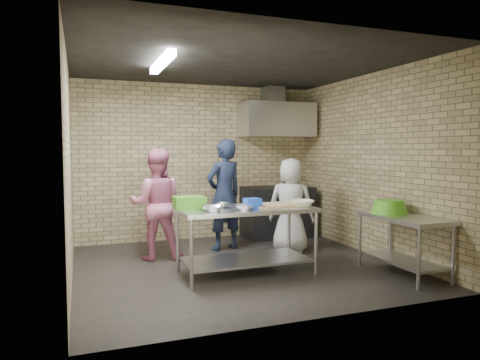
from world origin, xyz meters
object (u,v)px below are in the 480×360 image
at_px(prep_table, 246,240).
at_px(stove, 277,212).
at_px(blue_tub, 252,203).
at_px(bottle_red, 275,124).
at_px(woman_white, 291,205).
at_px(woman_pink, 156,204).
at_px(bottle_green, 294,126).
at_px(man_navy, 224,195).
at_px(green_crate, 189,203).
at_px(green_basin, 389,206).
at_px(side_counter, 403,245).

bearing_deg(prep_table, stove, 55.61).
bearing_deg(blue_tub, bottle_red, 59.64).
distance_m(bottle_red, woman_white, 1.94).
bearing_deg(woman_pink, prep_table, 141.29).
height_order(blue_tub, woman_white, woman_white).
bearing_deg(bottle_red, bottle_green, 0.00).
xyz_separation_m(stove, woman_white, (-0.31, -1.14, 0.27)).
bearing_deg(man_navy, stove, -170.14).
height_order(prep_table, bottle_red, bottle_red).
height_order(green_crate, woman_white, woman_white).
distance_m(stove, bottle_red, 1.60).
bearing_deg(green_basin, bottle_red, 97.90).
height_order(green_crate, bottle_green, bottle_green).
bearing_deg(side_counter, green_crate, 161.43).
relative_size(side_counter, green_crate, 3.19).
distance_m(stove, bottle_green, 1.65).
xyz_separation_m(man_navy, woman_white, (0.91, -0.50, -0.14)).
relative_size(prep_table, blue_tub, 9.00).
distance_m(prep_table, side_counter, 1.97).
bearing_deg(bottle_green, green_basin, -90.42).
bearing_deg(stove, green_basin, -80.24).
bearing_deg(green_crate, bottle_red, 45.10).
bearing_deg(stove, woman_white, -105.12).
distance_m(green_crate, man_navy, 1.53).
distance_m(blue_tub, green_basin, 1.80).
xyz_separation_m(bottle_red, man_navy, (-1.27, -0.88, -1.16)).
bearing_deg(bottle_green, man_navy, -152.13).
bearing_deg(man_navy, prep_table, 65.18).
distance_m(prep_table, woman_white, 1.42).
bearing_deg(prep_table, woman_white, 39.28).
distance_m(stove, green_crate, 2.86).
distance_m(woman_pink, woman_white, 2.03).
relative_size(man_navy, woman_pink, 1.10).
xyz_separation_m(green_crate, green_basin, (2.51, -0.60, -0.09)).
relative_size(man_navy, woman_white, 1.20).
relative_size(green_crate, woman_pink, 0.24).
distance_m(green_basin, man_navy, 2.48).
relative_size(bottle_red, man_navy, 0.10).
xyz_separation_m(side_counter, bottle_green, (0.00, 2.99, 1.64)).
relative_size(stove, blue_tub, 6.38).
xyz_separation_m(green_crate, man_navy, (0.87, 1.26, -0.06)).
bearing_deg(green_basin, side_counter, -85.43).
bearing_deg(side_counter, bottle_green, 90.00).
relative_size(stove, bottle_green, 8.00).
height_order(stove, bottle_red, bottle_red).
bearing_deg(woman_pink, bottle_green, -146.04).
distance_m(green_crate, green_basin, 2.58).
relative_size(prep_table, stove, 1.41).
bearing_deg(green_basin, man_navy, 131.52).
relative_size(side_counter, green_basin, 2.61).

